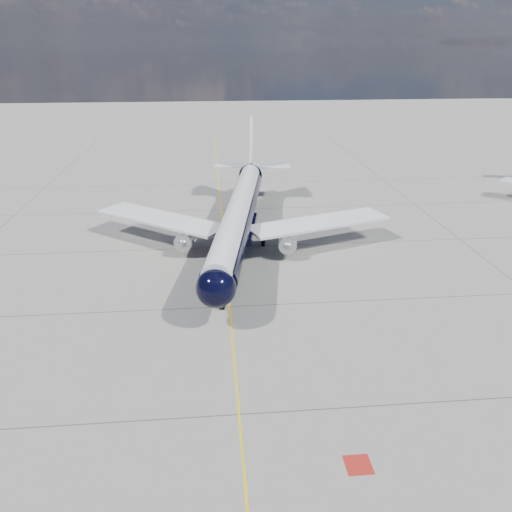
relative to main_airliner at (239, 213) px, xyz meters
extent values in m
plane|color=gray|center=(-1.94, 4.13, -4.05)|extent=(320.00, 320.00, 0.00)
cube|color=yellow|center=(-1.94, -0.87, -4.05)|extent=(0.16, 160.00, 0.01)
cube|color=maroon|center=(4.86, -35.87, -4.05)|extent=(1.60, 1.60, 0.01)
cylinder|color=black|center=(-0.20, -1.24, -0.18)|extent=(9.08, 35.13, 3.50)
sphere|color=black|center=(-3.16, -19.44, -0.18)|extent=(4.02, 4.02, 3.50)
cone|color=black|center=(3.28, 20.14, 0.37)|extent=(4.49, 6.93, 3.50)
cylinder|color=white|center=(-0.20, -1.24, 0.70)|extent=(8.61, 36.83, 2.73)
cube|color=black|center=(-3.19, -19.62, 0.33)|extent=(2.36, 1.45, 0.51)
cube|color=white|center=(-9.53, 1.68, -1.01)|extent=(16.88, 14.38, 0.29)
cube|color=white|center=(9.57, -1.43, -1.01)|extent=(18.24, 10.06, 0.29)
cube|color=black|center=(-0.20, -1.24, -1.47)|extent=(5.30, 9.72, 0.92)
cylinder|color=#ACACB3|center=(-6.41, -2.10, -2.07)|extent=(2.72, 4.52, 2.06)
cylinder|color=#ACACB3|center=(5.42, -4.02, -2.07)|extent=(2.72, 4.52, 2.06)
sphere|color=gray|center=(-6.72, -4.01, -2.07)|extent=(1.16, 1.16, 1.01)
sphere|color=gray|center=(5.11, -5.93, -2.07)|extent=(1.16, 1.16, 1.01)
cube|color=white|center=(-6.38, -1.92, -1.38)|extent=(0.67, 2.94, 1.01)
cube|color=white|center=(5.45, -3.84, -1.38)|extent=(0.67, 2.94, 1.01)
cube|color=white|center=(3.20, 19.69, 5.07)|extent=(1.23, 5.82, 7.86)
cube|color=white|center=(3.28, 20.14, 1.11)|extent=(12.30, 4.83, 0.20)
cylinder|color=gray|center=(-2.64, -16.25, -2.90)|extent=(0.19, 0.19, 1.94)
cylinder|color=black|center=(-2.82, -16.22, -3.73)|extent=(0.27, 0.66, 0.65)
cylinder|color=black|center=(-2.46, -16.28, -3.73)|extent=(0.27, 0.66, 0.65)
cylinder|color=gray|center=(-2.89, 0.60, -2.81)|extent=(0.28, 0.28, 1.75)
cylinder|color=gray|center=(2.93, -0.35, -2.81)|extent=(0.28, 0.28, 1.75)
cylinder|color=black|center=(-2.97, 0.10, -3.54)|extent=(0.57, 1.07, 1.01)
cylinder|color=black|center=(-2.81, 1.10, -3.54)|extent=(0.57, 1.07, 1.01)
cylinder|color=black|center=(2.85, -0.85, -3.54)|extent=(0.57, 1.07, 1.01)
cylinder|color=black|center=(3.01, 0.15, -3.54)|extent=(0.57, 1.07, 1.01)
camera|label=1|loc=(-3.24, -57.54, 19.06)|focal=35.00mm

